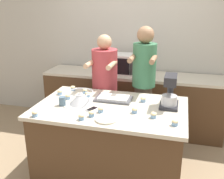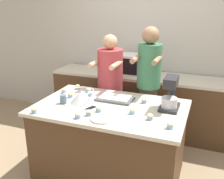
{
  "view_description": "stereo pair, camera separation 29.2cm",
  "coord_description": "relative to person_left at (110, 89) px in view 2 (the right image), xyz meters",
  "views": [
    {
      "loc": [
        0.72,
        -2.62,
        2.02
      ],
      "look_at": [
        0.0,
        0.05,
        1.08
      ],
      "focal_mm": 42.0,
      "sensor_mm": 36.0,
      "label": 1
    },
    {
      "loc": [
        1.0,
        -2.53,
        2.02
      ],
      "look_at": [
        0.0,
        0.05,
        1.08
      ],
      "focal_mm": 42.0,
      "sensor_mm": 36.0,
      "label": 2
    }
  ],
  "objects": [
    {
      "name": "knife",
      "position": [
        0.16,
        -0.78,
        0.06
      ],
      "size": [
        0.18,
        0.16,
        0.01
      ],
      "color": "#BCBCC1",
      "rests_on": "island_counter"
    },
    {
      "name": "cupcake_10",
      "position": [
        -0.44,
        -0.5,
        0.09
      ],
      "size": [
        0.06,
        0.06,
        0.06
      ],
      "color": "#759EC6",
      "rests_on": "island_counter"
    },
    {
      "name": "cupcake_6",
      "position": [
        0.57,
        -0.82,
        0.09
      ],
      "size": [
        0.06,
        0.06,
        0.06
      ],
      "color": "#759EC6",
      "rests_on": "island_counter"
    },
    {
      "name": "cupcake_7",
      "position": [
        0.99,
        -1.01,
        0.09
      ],
      "size": [
        0.06,
        0.06,
        0.06
      ],
      "color": "#759EC6",
      "rests_on": "island_counter"
    },
    {
      "name": "cupcake_2",
      "position": [
        0.17,
        -1.03,
        0.09
      ],
      "size": [
        0.06,
        0.06,
        0.06
      ],
      "color": "#759EC6",
      "rests_on": "island_counter"
    },
    {
      "name": "person_right",
      "position": [
        0.54,
        -0.0,
        0.09
      ],
      "size": [
        0.32,
        0.49,
        1.72
      ],
      "color": "brown",
      "rests_on": "ground_plane"
    },
    {
      "name": "cupcake_8",
      "position": [
        0.78,
        -0.9,
        0.09
      ],
      "size": [
        0.06,
        0.06,
        0.06
      ],
      "color": "#759EC6",
      "rests_on": "island_counter"
    },
    {
      "name": "cupcake_11",
      "position": [
        -0.34,
        -0.31,
        0.09
      ],
      "size": [
        0.06,
        0.06,
        0.06
      ],
      "color": "#759EC6",
      "rests_on": "island_counter"
    },
    {
      "name": "mixing_bowl",
      "position": [
        -0.07,
        -0.72,
        0.14
      ],
      "size": [
        0.28,
        0.28,
        0.15
      ],
      "color": "#BCBCC1",
      "rests_on": "island_counter"
    },
    {
      "name": "stand_mixer",
      "position": [
        0.91,
        -0.54,
        0.22
      ],
      "size": [
        0.2,
        0.3,
        0.36
      ],
      "color": "#232328",
      "rests_on": "island_counter"
    },
    {
      "name": "cupcake_5",
      "position": [
        0.22,
        -0.9,
        0.09
      ],
      "size": [
        0.06,
        0.06,
        0.06
      ],
      "color": "#759EC6",
      "rests_on": "island_counter"
    },
    {
      "name": "cupcake_0",
      "position": [
        -0.39,
        -1.17,
        0.09
      ],
      "size": [
        0.06,
        0.06,
        0.06
      ],
      "color": "#759EC6",
      "rests_on": "island_counter"
    },
    {
      "name": "cupcake_3",
      "position": [
        0.61,
        -0.48,
        0.09
      ],
      "size": [
        0.06,
        0.06,
        0.06
      ],
      "color": "#759EC6",
      "rests_on": "island_counter"
    },
    {
      "name": "baking_tray",
      "position": [
        0.26,
        -0.5,
        0.08
      ],
      "size": [
        0.43,
        0.27,
        0.04
      ],
      "color": "#4C4C51",
      "rests_on": "island_counter"
    },
    {
      "name": "back_counter",
      "position": [
        0.28,
        0.58,
        -0.37
      ],
      "size": [
        2.8,
        0.6,
        0.93
      ],
      "color": "#4C331E",
      "rests_on": "ground_plane"
    },
    {
      "name": "ground_plane",
      "position": [
        0.28,
        -0.71,
        -0.83
      ],
      "size": [
        16.0,
        16.0,
        0.0
      ],
      "primitive_type": "plane",
      "color": "#937A5B"
    },
    {
      "name": "microwave_oven",
      "position": [
        0.15,
        0.58,
        0.24
      ],
      "size": [
        0.46,
        0.35,
        0.31
      ],
      "color": "silver",
      "rests_on": "back_counter"
    },
    {
      "name": "cupcake_12",
      "position": [
        0.09,
        -1.12,
        0.09
      ],
      "size": [
        0.06,
        0.06,
        0.06
      ],
      "color": "#759EC6",
      "rests_on": "island_counter"
    },
    {
      "name": "small_plate",
      "position": [
        0.33,
        -1.07,
        0.07
      ],
      "size": [
        0.22,
        0.22,
        0.02
      ],
      "color": "beige",
      "rests_on": "island_counter"
    },
    {
      "name": "cupcake_4",
      "position": [
        -0.07,
        -0.49,
        0.09
      ],
      "size": [
        0.06,
        0.06,
        0.06
      ],
      "color": "#759EC6",
      "rests_on": "island_counter"
    },
    {
      "name": "cell_phone",
      "position": [
        0.11,
        -0.85,
        0.07
      ],
      "size": [
        0.12,
        0.16,
        0.01
      ],
      "color": "silver",
      "rests_on": "island_counter"
    },
    {
      "name": "cupcake_1",
      "position": [
        -0.27,
        -0.63,
        0.09
      ],
      "size": [
        0.06,
        0.06,
        0.06
      ],
      "color": "#759EC6",
      "rests_on": "island_counter"
    },
    {
      "name": "drinking_glass",
      "position": [
        -0.25,
        -0.82,
        0.11
      ],
      "size": [
        0.08,
        0.08,
        0.1
      ],
      "color": "slate",
      "rests_on": "island_counter"
    },
    {
      "name": "island_counter",
      "position": [
        0.28,
        -0.71,
        -0.38
      ],
      "size": [
        1.67,
        1.06,
        0.9
      ],
      "color": "#4C331E",
      "rests_on": "ground_plane"
    },
    {
      "name": "cupcake_9",
      "position": [
        -0.15,
        -0.38,
        0.09
      ],
      "size": [
        0.06,
        0.06,
        0.06
      ],
      "color": "#759EC6",
      "rests_on": "island_counter"
    },
    {
      "name": "person_left",
      "position": [
        0.0,
        0.0,
        0.0
      ],
      "size": [
        0.36,
        0.51,
        1.6
      ],
      "color": "#232328",
      "rests_on": "ground_plane"
    },
    {
      "name": "back_wall",
      "position": [
        0.28,
        0.93,
        0.52
      ],
      "size": [
        10.0,
        0.06,
        2.7
      ],
      "color": "#B2ADA3",
      "rests_on": "ground_plane"
    }
  ]
}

